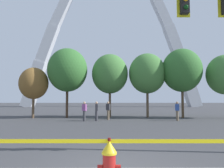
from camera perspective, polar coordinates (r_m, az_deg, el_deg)
fire_hydrant at (r=4.72m, az=-0.72°, el=-19.73°), size 0.46×0.48×0.99m
caution_tape_barrier at (r=4.67m, az=0.88°, el=-17.02°), size 5.76×0.08×1.00m
monument_arch at (r=57.10m, az=-0.19°, el=11.65°), size 43.66×2.73×39.38m
tree_far_left at (r=22.90m, az=-19.21°, el=0.14°), size 2.77×2.77×4.84m
tree_left_mid at (r=22.52m, az=-11.22°, el=3.47°), size 3.88×3.88×6.78m
tree_center_left at (r=22.80m, az=-0.54°, el=2.57°), size 3.64×3.64×6.36m
tree_center_right at (r=22.71m, az=8.90°, el=2.64°), size 3.63×3.63×6.36m
tree_right_mid at (r=23.01m, az=17.29°, el=3.31°), size 3.84×3.84×6.72m
pedestrian_walking_left at (r=18.76m, az=-3.95°, el=-6.82°), size 0.22×0.35×1.59m
pedestrian_standing_center at (r=18.64m, az=-7.03°, el=-6.82°), size 0.39×0.33×1.59m
pedestrian_walking_right at (r=19.71m, az=-0.98°, el=-6.70°), size 0.39×0.35×1.59m
pedestrian_near_trees at (r=19.63m, az=16.20°, el=-6.55°), size 0.38×0.29×1.59m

